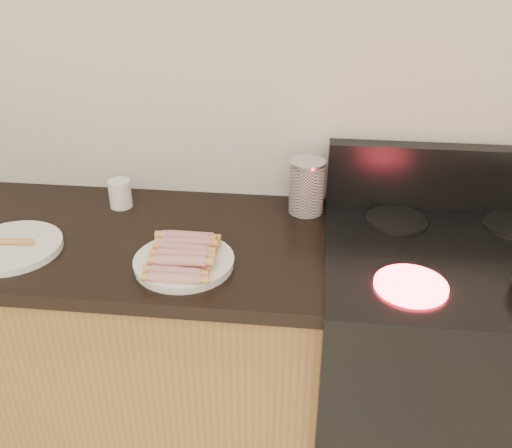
# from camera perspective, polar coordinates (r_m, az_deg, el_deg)

# --- Properties ---
(wall_back) EXTENTS (4.00, 0.04, 2.60)m
(wall_back) POSITION_cam_1_polar(r_m,az_deg,el_deg) (1.77, -5.72, 14.95)
(wall_back) COLOR silver
(wall_back) RESTS_ON ground
(stove) EXTENTS (0.76, 0.65, 0.91)m
(stove) POSITION_cam_1_polar(r_m,az_deg,el_deg) (1.90, 17.98, -14.63)
(stove) COLOR black
(stove) RESTS_ON floor
(stove_panel) EXTENTS (0.76, 0.06, 0.20)m
(stove_panel) POSITION_cam_1_polar(r_m,az_deg,el_deg) (1.84, 19.13, 4.41)
(stove_panel) COLOR black
(stove_panel) RESTS_ON stove
(burner_near_left) EXTENTS (0.18, 0.18, 0.01)m
(burner_near_left) POSITION_cam_1_polar(r_m,az_deg,el_deg) (1.46, 15.23, -5.96)
(burner_near_left) COLOR #FF1E2D
(burner_near_left) RESTS_ON stove
(burner_far_left) EXTENTS (0.18, 0.18, 0.01)m
(burner_far_left) POSITION_cam_1_polar(r_m,az_deg,el_deg) (1.74, 13.88, 0.42)
(burner_far_left) COLOR black
(burner_far_left) RESTS_ON stove
(main_plate) EXTENTS (0.28, 0.28, 0.02)m
(main_plate) POSITION_cam_1_polar(r_m,az_deg,el_deg) (1.51, -7.20, -3.91)
(main_plate) COLOR white
(main_plate) RESTS_ON counter_slab
(side_plate) EXTENTS (0.35, 0.35, 0.02)m
(side_plate) POSITION_cam_1_polar(r_m,az_deg,el_deg) (1.71, -23.26, -2.16)
(side_plate) COLOR white
(side_plate) RESTS_ON counter_slab
(hotdog_pile) EXTENTS (0.13, 0.24, 0.05)m
(hotdog_pile) POSITION_cam_1_polar(r_m,az_deg,el_deg) (1.50, -7.27, -2.90)
(hotdog_pile) COLOR maroon
(hotdog_pile) RESTS_ON main_plate
(plain_sausages) EXTENTS (0.12, 0.03, 0.02)m
(plain_sausages) POSITION_cam_1_polar(r_m,az_deg,el_deg) (1.70, -23.38, -1.61)
(plain_sausages) COLOR #DE8C3E
(plain_sausages) RESTS_ON side_plate
(canister) EXTENTS (0.11, 0.11, 0.17)m
(canister) POSITION_cam_1_polar(r_m,az_deg,el_deg) (1.74, 5.08, 3.76)
(canister) COLOR white
(canister) RESTS_ON counter_slab
(mug) EXTENTS (0.08, 0.08, 0.09)m
(mug) POSITION_cam_1_polar(r_m,az_deg,el_deg) (1.84, -13.43, 2.97)
(mug) COLOR silver
(mug) RESTS_ON counter_slab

